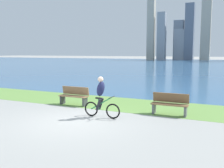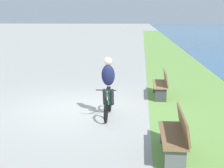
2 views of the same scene
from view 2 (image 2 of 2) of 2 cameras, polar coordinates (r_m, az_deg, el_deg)
name	(u,v)px [view 2 (image 2 of 2)]	position (r m, az deg, el deg)	size (l,w,h in m)	color
ground_plane	(80,109)	(9.31, -5.94, -4.58)	(300.00, 300.00, 0.00)	#9E9E99
grass_strip_bayside	(206,112)	(9.33, 17.07, -5.01)	(120.00, 3.30, 0.01)	#6B9947
cyclist_lead	(108,87)	(8.36, -0.72, -0.58)	(1.57, 0.52, 1.64)	black
bench_near_path	(162,84)	(10.67, 9.15, -0.02)	(1.50, 0.47, 0.90)	olive
bench_far_along_path	(175,135)	(6.15, 11.66, -9.20)	(1.50, 0.47, 0.90)	brown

